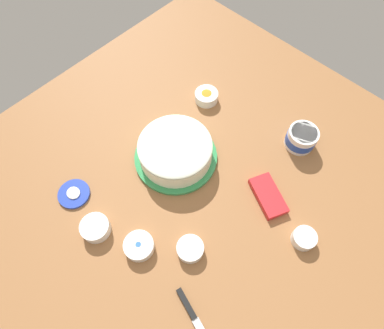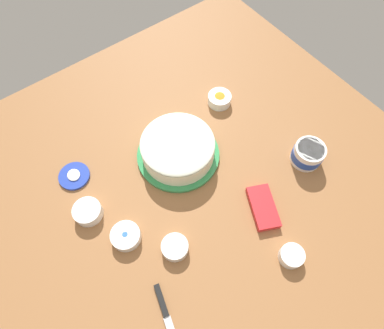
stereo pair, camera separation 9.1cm
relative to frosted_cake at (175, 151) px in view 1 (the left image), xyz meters
The scene contains 11 objects.
ground_plane 0.13m from the frosted_cake, behind, with size 1.54×1.54×0.00m, color #936038.
frosted_cake is the anchor object (origin of this frame).
frosting_tub 0.47m from the frosted_cake, 128.88° to the right, with size 0.11×0.11×0.08m.
frosting_tub_lid 0.38m from the frosted_cake, 66.24° to the left, with size 0.11×0.11×0.02m.
spreading_knife 0.55m from the frosted_cake, 140.69° to the left, with size 0.23×0.08×0.01m.
sprinkle_bowl_orange 0.30m from the frosted_cake, 69.68° to the right, with size 0.09×0.09×0.04m.
sprinkle_bowl_blue 0.35m from the frosted_cake, 115.35° to the left, with size 0.10×0.10×0.04m.
sprinkle_bowl_green 0.35m from the frosted_cake, 142.51° to the left, with size 0.09×0.09×0.04m.
sprinkle_bowl_yellow 0.38m from the frosted_cake, 90.59° to the left, with size 0.10×0.10×0.04m.
sprinkle_bowl_rainbow 0.52m from the frosted_cake, behind, with size 0.08×0.08×0.04m.
candy_box_lower 0.36m from the frosted_cake, 162.55° to the right, with size 0.15×0.08×0.03m, color red.
Camera 1 is at (-0.34, 0.40, 1.05)m, focal length 30.54 mm.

